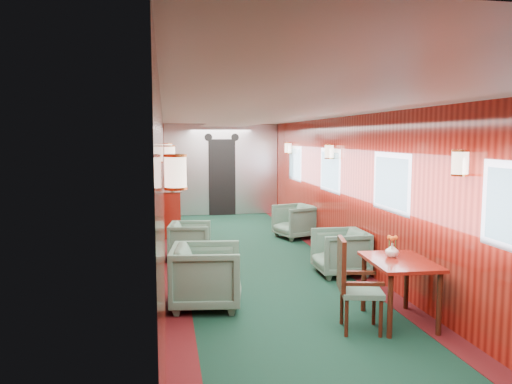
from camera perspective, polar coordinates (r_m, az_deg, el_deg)
room at (r=7.35m, az=1.23°, el=3.02°), size 12.00×12.10×2.40m
bulkhead at (r=13.21m, az=-3.94°, el=2.51°), size 2.98×0.17×2.39m
windows_right at (r=8.03m, az=11.33°, el=1.86°), size 0.02×8.60×0.80m
wall_sconces at (r=7.90m, az=0.40°, el=4.38°), size 2.97×7.97×0.25m
dining_table at (r=5.78m, az=16.10°, el=-8.57°), size 0.72×0.98×0.71m
side_chair at (r=5.45m, az=10.95°, el=-9.95°), size 0.52×0.54×1.00m
credenza at (r=10.69m, az=-9.54°, el=-2.22°), size 0.33×1.07×1.23m
flower_vase at (r=5.85m, az=15.28°, el=-6.44°), size 0.18×0.18×0.15m
armchair_left_near at (r=6.14m, az=-5.67°, el=-9.53°), size 0.94×0.92×0.76m
armchair_left_far at (r=8.55m, az=-7.53°, el=-5.52°), size 0.78×0.76×0.63m
armchair_right_near at (r=7.62m, az=9.61°, el=-6.80°), size 0.75×0.73×0.68m
armchair_right_far at (r=10.23m, az=4.53°, el=-3.36°), size 0.94×0.92×0.68m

